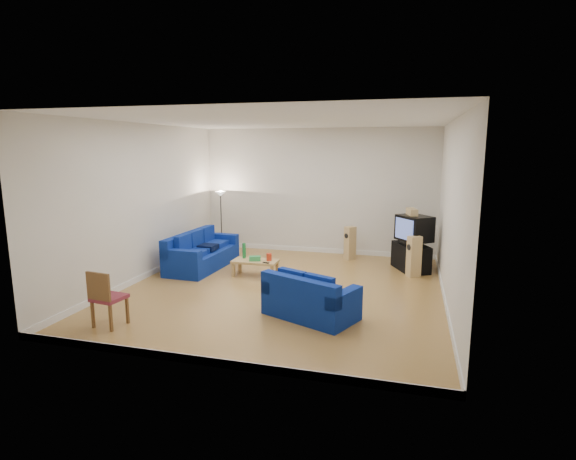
% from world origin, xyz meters
% --- Properties ---
extents(room, '(6.01, 6.51, 3.21)m').
position_xyz_m(room, '(0.00, 0.00, 1.54)').
color(room, brown).
rests_on(room, ground).
extents(sofa_three_seat, '(0.98, 2.11, 0.80)m').
position_xyz_m(sofa_three_seat, '(-2.26, 1.05, 0.30)').
color(sofa_three_seat, navy).
rests_on(sofa_three_seat, ground).
extents(sofa_loveseat, '(1.65, 1.32, 0.72)m').
position_xyz_m(sofa_loveseat, '(0.82, -1.31, 0.27)').
color(sofa_loveseat, navy).
rests_on(sofa_loveseat, ground).
extents(coffee_table, '(0.96, 0.48, 0.35)m').
position_xyz_m(coffee_table, '(-0.81, 0.72, 0.30)').
color(coffee_table, tan).
rests_on(coffee_table, ground).
extents(bottle, '(0.10, 0.10, 0.33)m').
position_xyz_m(bottle, '(-1.10, 0.83, 0.51)').
color(bottle, '#197233').
rests_on(bottle, coffee_table).
extents(tissue_box, '(0.27, 0.20, 0.10)m').
position_xyz_m(tissue_box, '(-0.80, 0.67, 0.40)').
color(tissue_box, green).
rests_on(tissue_box, coffee_table).
extents(red_canister, '(0.15, 0.15, 0.16)m').
position_xyz_m(red_canister, '(-0.52, 0.76, 0.43)').
color(red_canister, red).
rests_on(red_canister, coffee_table).
extents(remote, '(0.15, 0.08, 0.02)m').
position_xyz_m(remote, '(-0.51, 0.54, 0.36)').
color(remote, black).
rests_on(remote, coffee_table).
extents(tv_stand, '(0.90, 1.10, 0.59)m').
position_xyz_m(tv_stand, '(2.39, 2.10, 0.30)').
color(tv_stand, black).
rests_on(tv_stand, ground).
extents(av_receiver, '(0.45, 0.49, 0.09)m').
position_xyz_m(av_receiver, '(2.34, 2.07, 0.64)').
color(av_receiver, black).
rests_on(av_receiver, tv_stand).
extents(television, '(0.87, 0.90, 0.56)m').
position_xyz_m(television, '(2.43, 2.05, 0.96)').
color(television, black).
rests_on(television, av_receiver).
extents(centre_speaker, '(0.27, 0.44, 0.14)m').
position_xyz_m(centre_speaker, '(2.36, 2.12, 1.32)').
color(centre_speaker, tan).
rests_on(centre_speaker, television).
extents(speaker_left, '(0.30, 0.31, 0.82)m').
position_xyz_m(speaker_left, '(0.94, 2.70, 0.41)').
color(speaker_left, tan).
rests_on(speaker_left, ground).
extents(speaker_right, '(0.33, 0.31, 0.88)m').
position_xyz_m(speaker_right, '(2.45, 1.59, 0.44)').
color(speaker_right, tan).
rests_on(speaker_right, ground).
extents(floor_lamp, '(0.27, 0.27, 1.59)m').
position_xyz_m(floor_lamp, '(-2.45, 2.70, 1.31)').
color(floor_lamp, black).
rests_on(floor_lamp, ground).
extents(dining_chair, '(0.48, 0.48, 0.90)m').
position_xyz_m(dining_chair, '(-2.08, -2.51, 0.50)').
color(dining_chair, brown).
rests_on(dining_chair, ground).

